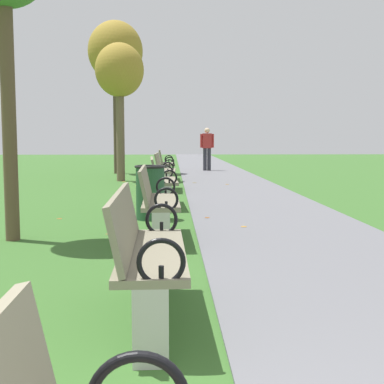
% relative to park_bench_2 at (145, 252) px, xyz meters
% --- Properties ---
extents(paved_walkway, '(2.50, 44.00, 0.02)m').
position_rel_park_bench_2_xyz_m(paved_walkway, '(1.75, 14.92, -0.48)').
color(paved_walkway, slate).
rests_on(paved_walkway, ground).
extents(park_bench_2, '(0.50, 1.61, 0.90)m').
position_rel_park_bench_2_xyz_m(park_bench_2, '(0.00, 0.00, 0.00)').
color(park_bench_2, gray).
rests_on(park_bench_2, ground).
extents(park_bench_3, '(0.50, 1.61, 0.90)m').
position_rel_park_bench_2_xyz_m(park_bench_3, '(-0.00, 2.96, 0.00)').
color(park_bench_3, gray).
rests_on(park_bench_3, ground).
extents(park_bench_4, '(0.54, 1.62, 0.90)m').
position_rel_park_bench_2_xyz_m(park_bench_4, '(0.00, 6.17, 0.00)').
color(park_bench_4, gray).
rests_on(park_bench_4, ground).
extents(park_bench_5, '(0.50, 1.61, 0.90)m').
position_rel_park_bench_2_xyz_m(park_bench_5, '(0.00, 9.16, 0.00)').
color(park_bench_5, gray).
rests_on(park_bench_5, ground).
extents(park_bench_6, '(0.50, 1.61, 0.90)m').
position_rel_park_bench_2_xyz_m(park_bench_6, '(0.00, 12.39, 0.00)').
color(park_bench_6, gray).
rests_on(park_bench_6, ground).
extents(tree_3, '(1.40, 1.40, 3.98)m').
position_rel_park_bench_2_xyz_m(tree_3, '(-1.30, 12.05, 2.63)').
color(tree_3, brown).
rests_on(tree_3, ground).
extents(tree_4, '(1.90, 1.90, 5.31)m').
position_rel_park_bench_2_xyz_m(tree_4, '(-1.75, 15.39, 3.73)').
color(tree_4, '#4C3D2D').
rests_on(tree_4, ground).
extents(pedestrian_walking, '(0.53, 0.23, 1.62)m').
position_rel_park_bench_2_xyz_m(pedestrian_walking, '(1.54, 16.71, 0.44)').
color(pedestrian_walking, '#2D2D38').
rests_on(pedestrian_walking, paved_walkway).
extents(trash_bin, '(0.48, 0.48, 0.84)m').
position_rel_park_bench_2_xyz_m(trash_bin, '(-0.15, 4.62, -0.06)').
color(trash_bin, '#234C2D').
rests_on(trash_bin, ground).
extents(scattered_leaves, '(4.62, 16.40, 0.02)m').
position_rel_park_bench_2_xyz_m(scattered_leaves, '(-0.15, 6.46, -0.48)').
color(scattered_leaves, brown).
rests_on(scattered_leaves, ground).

